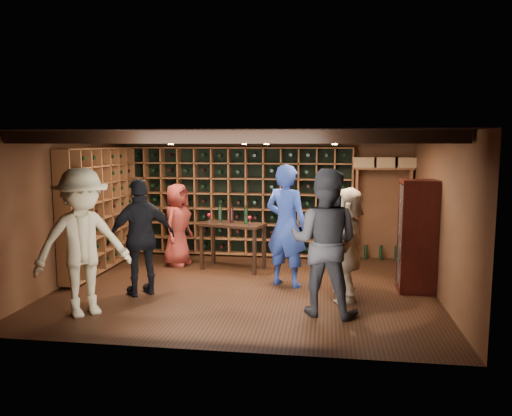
# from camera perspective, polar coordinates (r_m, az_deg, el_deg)

# --- Properties ---
(ground) EXTENTS (6.00, 6.00, 0.00)m
(ground) POSITION_cam_1_polar(r_m,az_deg,el_deg) (8.24, -1.27, -9.12)
(ground) COLOR black
(ground) RESTS_ON ground
(room_shell) EXTENTS (6.00, 6.00, 6.00)m
(room_shell) POSITION_cam_1_polar(r_m,az_deg,el_deg) (7.95, -1.26, 7.96)
(room_shell) COLOR brown
(room_shell) RESTS_ON ground
(wine_rack_back) EXTENTS (4.65, 0.30, 2.20)m
(wine_rack_back) POSITION_cam_1_polar(r_m,az_deg,el_deg) (10.35, -2.06, 0.79)
(wine_rack_back) COLOR brown
(wine_rack_back) RESTS_ON ground
(wine_rack_left) EXTENTS (0.30, 2.65, 2.20)m
(wine_rack_left) POSITION_cam_1_polar(r_m,az_deg,el_deg) (9.63, -17.32, -0.05)
(wine_rack_left) COLOR brown
(wine_rack_left) RESTS_ON ground
(crate_shelf) EXTENTS (1.20, 0.32, 2.07)m
(crate_shelf) POSITION_cam_1_polar(r_m,az_deg,el_deg) (10.20, 14.38, 2.82)
(crate_shelf) COLOR brown
(crate_shelf) RESTS_ON ground
(display_cabinet) EXTENTS (0.55, 0.50, 1.75)m
(display_cabinet) POSITION_cam_1_polar(r_m,az_deg,el_deg) (8.25, 17.92, -3.34)
(display_cabinet) COLOR #320D0A
(display_cabinet) RESTS_ON ground
(man_blue_shirt) EXTENTS (0.87, 0.74, 2.01)m
(man_blue_shirt) POSITION_cam_1_polar(r_m,az_deg,el_deg) (8.17, 3.48, -2.03)
(man_blue_shirt) COLOR navy
(man_blue_shirt) RESTS_ON ground
(man_grey_suit) EXTENTS (1.12, 0.96, 2.01)m
(man_grey_suit) POSITION_cam_1_polar(r_m,az_deg,el_deg) (6.87, 7.83, -3.91)
(man_grey_suit) COLOR black
(man_grey_suit) RESTS_ON ground
(guest_red_floral) EXTENTS (0.66, 0.87, 1.58)m
(guest_red_floral) POSITION_cam_1_polar(r_m,az_deg,el_deg) (9.69, -8.96, -1.90)
(guest_red_floral) COLOR maroon
(guest_red_floral) RESTS_ON ground
(guest_woman_black) EXTENTS (1.10, 1.01, 1.81)m
(guest_woman_black) POSITION_cam_1_polar(r_m,az_deg,el_deg) (7.89, -12.93, -3.29)
(guest_woman_black) COLOR black
(guest_woman_black) RESTS_ON ground
(guest_khaki) EXTENTS (1.46, 1.44, 2.02)m
(guest_khaki) POSITION_cam_1_polar(r_m,az_deg,el_deg) (7.16, -19.19, -3.75)
(guest_khaki) COLOR #9B8F6B
(guest_khaki) RESTS_ON ground
(guest_beige) EXTENTS (0.52, 1.58, 1.70)m
(guest_beige) POSITION_cam_1_polar(r_m,az_deg,el_deg) (7.63, 10.27, -4.00)
(guest_beige) COLOR tan
(guest_beige) RESTS_ON ground
(tasting_table) EXTENTS (1.26, 0.84, 1.15)m
(tasting_table) POSITION_cam_1_polar(r_m,az_deg,el_deg) (9.26, -2.68, -2.37)
(tasting_table) COLOR black
(tasting_table) RESTS_ON ground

